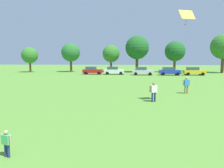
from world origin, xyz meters
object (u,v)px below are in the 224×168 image
object	(u,v)px
child_kite_flyer	(7,141)
tree_right	(175,51)
parked_car_white_1	(114,71)
tree_center_left	(111,54)
tree_far_left	(30,55)
tree_far_right	(224,47)
adult_bystander	(154,90)
parked_car_red_0	(92,70)
parked_car_blue_3	(169,71)
parked_car_yellow_4	(194,71)
tree_center_right	(137,48)
bystander_near_trees	(186,84)
tree_left	(71,52)
parked_car_silver_2	(142,71)
kite	(187,15)

from	to	relation	value
child_kite_flyer	tree_right	world-z (taller)	tree_right
parked_car_white_1	tree_center_left	bearing A→B (deg)	99.32
child_kite_flyer	tree_far_left	xyz separation A→B (m)	(-20.93, 43.20, 3.66)
tree_right	tree_far_right	distance (m)	11.12
adult_bystander	parked_car_red_0	xyz separation A→B (m)	(-10.18, 28.09, -0.08)
parked_car_blue_3	tree_far_left	size ratio (longest dim) A/B	0.68
parked_car_yellow_4	tree_center_right	bearing A→B (deg)	144.66
adult_bystander	tree_center_right	xyz separation A→B (m)	(-0.20, 35.46, 5.20)
parked_car_blue_3	parked_car_yellow_4	world-z (taller)	same
bystander_near_trees	tree_far_left	bearing A→B (deg)	121.46
tree_far_left	tree_center_left	bearing A→B (deg)	9.75
adult_bystander	tree_left	xyz separation A→B (m)	(-17.07, 35.31, 4.05)
parked_car_red_0	tree_center_left	size ratio (longest dim) A/B	0.62
child_kite_flyer	tree_center_right	size ratio (longest dim) A/B	0.11
child_kite_flyer	parked_car_yellow_4	world-z (taller)	parked_car_yellow_4
tree_center_left	tree_far_left	bearing A→B (deg)	-170.25
parked_car_silver_2	tree_right	bearing A→B (deg)	46.97
bystander_near_trees	parked_car_silver_2	xyz separation A→B (m)	(-3.02, 22.48, -0.13)
bystander_near_trees	parked_car_red_0	bearing A→B (deg)	105.06
child_kite_flyer	bystander_near_trees	xyz separation A→B (m)	(9.81, 14.01, 0.40)
parked_car_white_1	tree_right	xyz separation A→B (m)	(14.48, 7.87, 4.37)
parked_car_blue_3	kite	bearing A→B (deg)	-98.49
parked_car_silver_2	tree_right	xyz separation A→B (m)	(8.47, 9.07, 4.37)
parked_car_red_0	tree_center_right	distance (m)	13.49
adult_bystander	parked_car_silver_2	xyz separation A→B (m)	(0.63, 26.68, -0.08)
kite	parked_car_yellow_4	size ratio (longest dim) A/B	0.28
kite	parked_car_silver_2	size ratio (longest dim) A/B	0.28
adult_bystander	parked_car_yellow_4	world-z (taller)	parked_car_yellow_4
tree_left	tree_center_right	size ratio (longest dim) A/B	0.81
parked_car_white_1	tree_far_right	distance (m)	26.99
parked_car_white_1	parked_car_yellow_4	distance (m)	16.68
tree_left	tree_far_right	xyz separation A→B (m)	(37.21, -0.47, 1.26)
parked_car_silver_2	tree_far_right	xyz separation A→B (m)	(19.50, 8.15, 5.40)
parked_car_white_1	tree_far_left	world-z (taller)	tree_far_left
parked_car_red_0	tree_left	size ratio (longest dim) A/B	0.58
parked_car_white_1	tree_far_left	size ratio (longest dim) A/B	0.68
adult_bystander	parked_car_white_1	world-z (taller)	parked_car_white_1
kite	tree_far_right	size ratio (longest dim) A/B	0.13
parked_car_blue_3	tree_center_right	size ratio (longest dim) A/B	0.47
child_kite_flyer	parked_car_blue_3	size ratio (longest dim) A/B	0.23
tree_center_right	tree_far_right	distance (m)	20.35
kite	parked_car_red_0	bearing A→B (deg)	113.18
parked_car_red_0	parked_car_yellow_4	world-z (taller)	same
parked_car_silver_2	tree_far_left	world-z (taller)	tree_far_left
child_kite_flyer	bystander_near_trees	distance (m)	17.11
child_kite_flyer	parked_car_silver_2	xyz separation A→B (m)	(6.80, 36.49, 0.27)
tree_left	tree_far_right	world-z (taller)	tree_far_right
tree_far_left	tree_center_left	size ratio (longest dim) A/B	0.91
adult_bystander	tree_center_left	bearing A→B (deg)	76.80
adult_bystander	tree_far_right	size ratio (longest dim) A/B	0.17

